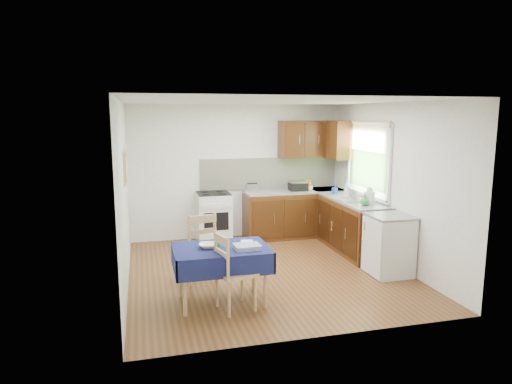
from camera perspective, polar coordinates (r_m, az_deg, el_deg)
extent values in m
plane|color=#4D3014|center=(6.92, 1.31, -9.89)|extent=(4.20, 4.20, 0.00)
cube|color=silver|center=(6.52, 1.40, 11.28)|extent=(4.00, 4.20, 0.02)
cube|color=silver|center=(8.63, -2.43, 2.57)|extent=(4.00, 0.02, 2.50)
cube|color=silver|center=(4.66, 8.38, -3.67)|extent=(4.00, 0.02, 2.50)
cube|color=silver|center=(6.37, -16.25, -0.36)|extent=(0.02, 4.20, 2.50)
cube|color=silver|center=(7.40, 16.44, 0.99)|extent=(0.02, 4.20, 2.50)
cube|color=black|center=(8.76, 4.76, -2.80)|extent=(1.90, 0.60, 0.86)
cube|color=black|center=(7.97, 11.91, -4.23)|extent=(0.60, 1.70, 0.86)
cube|color=slate|center=(8.67, 4.80, 0.11)|extent=(1.90, 0.60, 0.04)
cube|color=slate|center=(7.88, 12.03, -1.05)|extent=(0.60, 1.70, 0.04)
cube|color=slate|center=(8.91, 8.75, 0.28)|extent=(0.60, 0.60, 0.04)
cube|color=beige|center=(8.77, 1.75, 2.36)|extent=(2.70, 0.02, 0.60)
cube|color=black|center=(8.80, 6.79, 6.57)|extent=(1.20, 0.35, 0.70)
cube|color=black|center=(8.58, 10.48, 6.40)|extent=(0.35, 0.50, 0.70)
cube|color=silver|center=(8.38, -5.32, -3.23)|extent=(0.60, 0.60, 0.90)
cube|color=black|center=(8.29, -5.37, -0.16)|extent=(0.58, 0.58, 0.02)
cube|color=black|center=(8.09, -4.97, -3.70)|extent=(0.44, 0.01, 0.32)
cube|color=#284E20|center=(7.96, 13.86, 3.51)|extent=(0.01, 1.40, 0.85)
cube|color=silver|center=(7.92, 13.96, 8.19)|extent=(0.04, 1.48, 0.06)
cube|color=silver|center=(8.03, 13.61, -0.40)|extent=(0.04, 1.48, 0.06)
cube|color=tan|center=(7.92, 13.80, 6.60)|extent=(0.02, 1.36, 0.44)
cube|color=silver|center=(6.96, 16.29, -6.50)|extent=(0.55, 0.58, 0.85)
cube|color=slate|center=(6.85, 16.47, -2.92)|extent=(0.58, 0.60, 0.03)
cube|color=tan|center=(6.62, -16.10, 3.08)|extent=(0.02, 0.62, 0.47)
cube|color=olive|center=(6.62, -15.97, 3.08)|extent=(0.01, 0.56, 0.41)
cube|color=white|center=(6.53, -15.90, 3.18)|extent=(0.00, 0.18, 0.24)
cube|color=white|center=(6.75, -15.82, 2.36)|extent=(0.00, 0.15, 0.20)
cube|color=#0E183B|center=(5.65, -4.38, -7.08)|extent=(1.13, 0.75, 0.03)
cube|color=#0E183B|center=(5.33, -3.62, -9.43)|extent=(1.17, 0.02, 0.26)
cube|color=#0E183B|center=(6.05, -5.01, -7.09)|extent=(1.17, 0.02, 0.26)
cube|color=#0E183B|center=(5.62, -10.19, -8.53)|extent=(0.02, 0.79, 0.26)
cube|color=#0E183B|center=(5.81, 1.27, -7.78)|extent=(0.02, 0.79, 0.26)
cylinder|color=tan|center=(5.43, -8.91, -11.82)|extent=(0.05, 0.05, 0.67)
cylinder|color=tan|center=(5.59, 1.19, -11.05)|extent=(0.05, 0.05, 0.67)
cylinder|color=tan|center=(5.98, -9.47, -9.78)|extent=(0.05, 0.05, 0.67)
cylinder|color=tan|center=(6.13, -0.31, -9.15)|extent=(0.05, 0.05, 0.67)
cube|color=tan|center=(6.46, -7.23, -6.97)|extent=(0.52, 0.52, 0.04)
cube|color=tan|center=(6.19, -6.75, -4.16)|extent=(0.40, 0.11, 0.32)
cylinder|color=tan|center=(6.75, -6.22, -8.33)|extent=(0.04, 0.04, 0.47)
cylinder|color=tan|center=(6.65, -9.17, -8.68)|extent=(0.04, 0.04, 0.47)
cylinder|color=tan|center=(6.43, -5.14, -9.24)|extent=(0.04, 0.04, 0.47)
cylinder|color=tan|center=(6.32, -8.23, -9.63)|extent=(0.04, 0.04, 0.47)
cube|color=tan|center=(5.52, -2.55, -10.06)|extent=(0.52, 0.52, 0.04)
cube|color=tan|center=(5.34, -4.33, -6.80)|extent=(0.13, 0.38, 0.30)
cylinder|color=tan|center=(5.54, -0.10, -12.51)|extent=(0.04, 0.04, 0.45)
cylinder|color=tan|center=(5.82, -1.76, -11.39)|extent=(0.04, 0.04, 0.45)
cylinder|color=tan|center=(5.39, -3.37, -13.15)|extent=(0.04, 0.04, 0.45)
cylinder|color=tan|center=(5.68, -4.90, -11.95)|extent=(0.04, 0.04, 0.45)
cube|color=#B5B5BA|center=(8.39, -0.49, 0.51)|extent=(0.23, 0.14, 0.16)
cube|color=black|center=(8.38, -0.49, 1.11)|extent=(0.19, 0.02, 0.02)
cube|color=black|center=(8.62, 5.26, 0.68)|extent=(0.32, 0.27, 0.15)
cube|color=#B5B5BA|center=(8.61, 5.27, 1.30)|extent=(0.32, 0.27, 0.03)
cylinder|color=red|center=(8.59, 6.57, 0.79)|extent=(0.05, 0.05, 0.20)
cube|color=yellow|center=(8.88, 6.46, 0.96)|extent=(0.13, 0.10, 0.16)
cube|color=gray|center=(7.75, 11.99, -0.99)|extent=(0.44, 0.33, 0.02)
cylinder|color=silver|center=(7.73, 12.01, -0.31)|extent=(0.05, 0.21, 0.21)
cylinder|color=silver|center=(7.46, 13.99, -0.74)|extent=(0.17, 0.17, 0.21)
sphere|color=silver|center=(7.44, 14.03, 0.22)|extent=(0.11, 0.11, 0.11)
imported|color=white|center=(8.63, 6.73, 0.48)|extent=(0.15, 0.15, 0.09)
imported|color=silver|center=(7.94, 11.39, 0.40)|extent=(0.17, 0.17, 0.33)
imported|color=#1D3DA9|center=(8.32, 9.82, 0.34)|extent=(0.10, 0.10, 0.17)
imported|color=green|center=(7.36, 13.42, -0.99)|extent=(0.17, 0.17, 0.18)
imported|color=#F9ECCB|center=(5.64, -6.00, -6.68)|extent=(0.25, 0.25, 0.05)
imported|color=white|center=(5.82, -1.87, -6.34)|extent=(0.18, 0.23, 0.02)
cylinder|color=green|center=(5.64, -4.72, -6.48)|extent=(0.04, 0.04, 0.09)
cube|color=navy|center=(5.57, -1.13, -6.85)|extent=(0.32, 0.26, 0.06)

